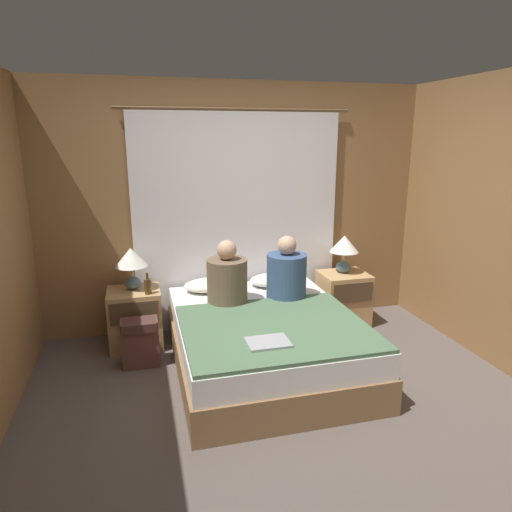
{
  "coord_description": "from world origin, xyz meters",
  "views": [
    {
      "loc": [
        -0.99,
        -2.82,
        1.97
      ],
      "look_at": [
        0.0,
        0.97,
        0.94
      ],
      "focal_mm": 32.0,
      "sensor_mm": 36.0,
      "label": 1
    }
  ],
  "objects_px": {
    "lamp_left": "(131,261)",
    "pillow_left": "(212,285)",
    "beer_bottle_on_left_stand": "(148,286)",
    "backpack_on_floor": "(140,340)",
    "pillow_right": "(276,280)",
    "lamp_right": "(344,247)",
    "laptop_on_bed": "(268,342)",
    "bed": "(264,341)",
    "nightstand_left": "(135,318)",
    "person_right_in_bed": "(286,274)",
    "person_left_in_bed": "(227,279)",
    "nightstand_right": "(343,298)"
  },
  "relations": [
    {
      "from": "bed",
      "to": "person_right_in_bed",
      "type": "distance_m",
      "value": 0.68
    },
    {
      "from": "lamp_right",
      "to": "person_left_in_bed",
      "type": "xyz_separation_m",
      "value": [
        -1.33,
        -0.4,
        -0.12
      ]
    },
    {
      "from": "lamp_left",
      "to": "nightstand_right",
      "type": "bearing_deg",
      "value": -1.08
    },
    {
      "from": "nightstand_left",
      "to": "laptop_on_bed",
      "type": "relative_size",
      "value": 1.82
    },
    {
      "from": "person_right_in_bed",
      "to": "laptop_on_bed",
      "type": "height_order",
      "value": "person_right_in_bed"
    },
    {
      "from": "bed",
      "to": "laptop_on_bed",
      "type": "bearing_deg",
      "value": -103.3
    },
    {
      "from": "pillow_right",
      "to": "beer_bottle_on_left_stand",
      "type": "bearing_deg",
      "value": -172.95
    },
    {
      "from": "person_left_in_bed",
      "to": "backpack_on_floor",
      "type": "bearing_deg",
      "value": -175.97
    },
    {
      "from": "nightstand_left",
      "to": "lamp_right",
      "type": "relative_size",
      "value": 1.4
    },
    {
      "from": "pillow_right",
      "to": "person_left_in_bed",
      "type": "bearing_deg",
      "value": -146.47
    },
    {
      "from": "lamp_right",
      "to": "pillow_right",
      "type": "distance_m",
      "value": 0.8
    },
    {
      "from": "backpack_on_floor",
      "to": "laptop_on_bed",
      "type": "bearing_deg",
      "value": -44.9
    },
    {
      "from": "beer_bottle_on_left_stand",
      "to": "backpack_on_floor",
      "type": "relative_size",
      "value": 0.47
    },
    {
      "from": "laptop_on_bed",
      "to": "beer_bottle_on_left_stand",
      "type": "bearing_deg",
      "value": 124.26
    },
    {
      "from": "backpack_on_floor",
      "to": "bed",
      "type": "bearing_deg",
      "value": -16.23
    },
    {
      "from": "lamp_right",
      "to": "pillow_right",
      "type": "xyz_separation_m",
      "value": [
        -0.75,
        -0.01,
        -0.29
      ]
    },
    {
      "from": "nightstand_right",
      "to": "person_right_in_bed",
      "type": "bearing_deg",
      "value": -154.89
    },
    {
      "from": "beer_bottle_on_left_stand",
      "to": "backpack_on_floor",
      "type": "height_order",
      "value": "beer_bottle_on_left_stand"
    },
    {
      "from": "nightstand_left",
      "to": "pillow_right",
      "type": "xyz_separation_m",
      "value": [
        1.42,
        0.03,
        0.26
      ]
    },
    {
      "from": "bed",
      "to": "lamp_left",
      "type": "height_order",
      "value": "lamp_left"
    },
    {
      "from": "pillow_left",
      "to": "person_left_in_bed",
      "type": "height_order",
      "value": "person_left_in_bed"
    },
    {
      "from": "bed",
      "to": "beer_bottle_on_left_stand",
      "type": "relative_size",
      "value": 9.55
    },
    {
      "from": "bed",
      "to": "pillow_right",
      "type": "relative_size",
      "value": 3.51
    },
    {
      "from": "bed",
      "to": "person_right_in_bed",
      "type": "height_order",
      "value": "person_right_in_bed"
    },
    {
      "from": "person_right_in_bed",
      "to": "bed",
      "type": "bearing_deg",
      "value": -130.96
    },
    {
      "from": "pillow_right",
      "to": "person_right_in_bed",
      "type": "relative_size",
      "value": 0.91
    },
    {
      "from": "person_left_in_bed",
      "to": "nightstand_right",
      "type": "bearing_deg",
      "value": 15.14
    },
    {
      "from": "lamp_left",
      "to": "pillow_left",
      "type": "xyz_separation_m",
      "value": [
        0.75,
        -0.01,
        -0.29
      ]
    },
    {
      "from": "pillow_left",
      "to": "person_right_in_bed",
      "type": "distance_m",
      "value": 0.77
    },
    {
      "from": "pillow_left",
      "to": "beer_bottle_on_left_stand",
      "type": "relative_size",
      "value": 2.72
    },
    {
      "from": "lamp_left",
      "to": "lamp_right",
      "type": "xyz_separation_m",
      "value": [
        2.17,
        0.0,
        0.0
      ]
    },
    {
      "from": "lamp_left",
      "to": "pillow_right",
      "type": "bearing_deg",
      "value": -0.6
    },
    {
      "from": "nightstand_left",
      "to": "nightstand_right",
      "type": "relative_size",
      "value": 1.0
    },
    {
      "from": "pillow_left",
      "to": "beer_bottle_on_left_stand",
      "type": "height_order",
      "value": "beer_bottle_on_left_stand"
    },
    {
      "from": "person_right_in_bed",
      "to": "pillow_left",
      "type": "bearing_deg",
      "value": 149.07
    },
    {
      "from": "backpack_on_floor",
      "to": "pillow_right",
      "type": "bearing_deg",
      "value": 17.82
    },
    {
      "from": "nightstand_right",
      "to": "bed",
      "type": "bearing_deg",
      "value": -146.33
    },
    {
      "from": "lamp_right",
      "to": "laptop_on_bed",
      "type": "height_order",
      "value": "lamp_right"
    },
    {
      "from": "lamp_right",
      "to": "person_right_in_bed",
      "type": "relative_size",
      "value": 0.67
    },
    {
      "from": "person_right_in_bed",
      "to": "lamp_left",
      "type": "bearing_deg",
      "value": 163.94
    },
    {
      "from": "pillow_right",
      "to": "pillow_left",
      "type": "bearing_deg",
      "value": 180.0
    },
    {
      "from": "person_left_in_bed",
      "to": "person_right_in_bed",
      "type": "distance_m",
      "value": 0.56
    },
    {
      "from": "nightstand_left",
      "to": "person_right_in_bed",
      "type": "distance_m",
      "value": 1.51
    },
    {
      "from": "nightstand_left",
      "to": "lamp_left",
      "type": "bearing_deg",
      "value": 90.0
    },
    {
      "from": "bed",
      "to": "lamp_right",
      "type": "relative_size",
      "value": 4.78
    },
    {
      "from": "beer_bottle_on_left_stand",
      "to": "laptop_on_bed",
      "type": "bearing_deg",
      "value": -55.74
    },
    {
      "from": "nightstand_right",
      "to": "pillow_left",
      "type": "height_order",
      "value": "pillow_left"
    },
    {
      "from": "nightstand_left",
      "to": "beer_bottle_on_left_stand",
      "type": "bearing_deg",
      "value": -44.65
    },
    {
      "from": "nightstand_left",
      "to": "lamp_right",
      "type": "xyz_separation_m",
      "value": [
        2.17,
        0.04,
        0.56
      ]
    },
    {
      "from": "nightstand_left",
      "to": "backpack_on_floor",
      "type": "relative_size",
      "value": 1.32
    }
  ]
}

